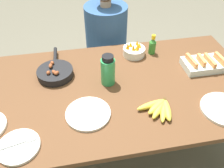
{
  "coord_description": "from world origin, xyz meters",
  "views": [
    {
      "loc": [
        -0.2,
        -1.09,
        1.78
      ],
      "look_at": [
        0.0,
        0.0,
        0.8
      ],
      "focal_mm": 38.0,
      "sensor_mm": 36.0,
      "label": 1
    }
  ],
  "objects_px": {
    "banana_bunch": "(160,108)",
    "melon_tray": "(204,64)",
    "empty_plate_near_front": "(88,113)",
    "empty_plate_far_right": "(19,147)",
    "empty_plate_far_left": "(224,109)",
    "person_figure": "(107,55)",
    "water_bottle": "(108,70)",
    "hot_sauce_bottle": "(152,45)",
    "fruit_bowl_mango": "(134,51)",
    "skillet": "(55,72)"
  },
  "relations": [
    {
      "from": "melon_tray",
      "to": "fruit_bowl_mango",
      "type": "xyz_separation_m",
      "value": [
        -0.44,
        0.24,
        0.01
      ]
    },
    {
      "from": "empty_plate_near_front",
      "to": "water_bottle",
      "type": "height_order",
      "value": "water_bottle"
    },
    {
      "from": "skillet",
      "to": "empty_plate_near_front",
      "type": "relative_size",
      "value": 1.59
    },
    {
      "from": "empty_plate_far_left",
      "to": "empty_plate_far_right",
      "type": "distance_m",
      "value": 1.12
    },
    {
      "from": "empty_plate_far_right",
      "to": "water_bottle",
      "type": "distance_m",
      "value": 0.66
    },
    {
      "from": "hot_sauce_bottle",
      "to": "empty_plate_near_front",
      "type": "bearing_deg",
      "value": -135.83
    },
    {
      "from": "empty_plate_far_left",
      "to": "empty_plate_far_right",
      "type": "relative_size",
      "value": 1.25
    },
    {
      "from": "empty_plate_far_right",
      "to": "fruit_bowl_mango",
      "type": "height_order",
      "value": "fruit_bowl_mango"
    },
    {
      "from": "empty_plate_near_front",
      "to": "hot_sauce_bottle",
      "type": "height_order",
      "value": "hot_sauce_bottle"
    },
    {
      "from": "empty_plate_far_right",
      "to": "person_figure",
      "type": "height_order",
      "value": "person_figure"
    },
    {
      "from": "fruit_bowl_mango",
      "to": "water_bottle",
      "type": "xyz_separation_m",
      "value": [
        -0.24,
        -0.27,
        0.06
      ]
    },
    {
      "from": "banana_bunch",
      "to": "melon_tray",
      "type": "distance_m",
      "value": 0.54
    },
    {
      "from": "fruit_bowl_mango",
      "to": "hot_sauce_bottle",
      "type": "xyz_separation_m",
      "value": [
        0.14,
        -0.0,
        0.03
      ]
    },
    {
      "from": "melon_tray",
      "to": "banana_bunch",
      "type": "bearing_deg",
      "value": -143.19
    },
    {
      "from": "empty_plate_far_left",
      "to": "water_bottle",
      "type": "bearing_deg",
      "value": 149.42
    },
    {
      "from": "empty_plate_near_front",
      "to": "empty_plate_far_right",
      "type": "bearing_deg",
      "value": -157.11
    },
    {
      "from": "fruit_bowl_mango",
      "to": "water_bottle",
      "type": "bearing_deg",
      "value": -131.58
    },
    {
      "from": "water_bottle",
      "to": "hot_sauce_bottle",
      "type": "bearing_deg",
      "value": 35.54
    },
    {
      "from": "water_bottle",
      "to": "person_figure",
      "type": "height_order",
      "value": "person_figure"
    },
    {
      "from": "skillet",
      "to": "fruit_bowl_mango",
      "type": "distance_m",
      "value": 0.59
    },
    {
      "from": "melon_tray",
      "to": "empty_plate_near_front",
      "type": "xyz_separation_m",
      "value": [
        -0.84,
        -0.28,
        -0.02
      ]
    },
    {
      "from": "water_bottle",
      "to": "person_figure",
      "type": "xyz_separation_m",
      "value": [
        0.1,
        0.68,
        -0.36
      ]
    },
    {
      "from": "skillet",
      "to": "empty_plate_far_right",
      "type": "xyz_separation_m",
      "value": [
        -0.18,
        -0.53,
        -0.02
      ]
    },
    {
      "from": "skillet",
      "to": "hot_sauce_bottle",
      "type": "relative_size",
      "value": 2.64
    },
    {
      "from": "water_bottle",
      "to": "melon_tray",
      "type": "bearing_deg",
      "value": 2.61
    },
    {
      "from": "empty_plate_far_left",
      "to": "person_figure",
      "type": "bearing_deg",
      "value": 116.01
    },
    {
      "from": "melon_tray",
      "to": "person_figure",
      "type": "relative_size",
      "value": 0.23
    },
    {
      "from": "melon_tray",
      "to": "hot_sauce_bottle",
      "type": "height_order",
      "value": "hot_sauce_bottle"
    },
    {
      "from": "empty_plate_far_right",
      "to": "hot_sauce_bottle",
      "type": "xyz_separation_m",
      "value": [
        0.9,
        0.67,
        0.06
      ]
    },
    {
      "from": "melon_tray",
      "to": "person_figure",
      "type": "height_order",
      "value": "person_figure"
    },
    {
      "from": "empty_plate_near_front",
      "to": "hot_sauce_bottle",
      "type": "distance_m",
      "value": 0.75
    },
    {
      "from": "water_bottle",
      "to": "fruit_bowl_mango",
      "type": "bearing_deg",
      "value": 48.42
    },
    {
      "from": "empty_plate_near_front",
      "to": "water_bottle",
      "type": "distance_m",
      "value": 0.31
    },
    {
      "from": "skillet",
      "to": "person_figure",
      "type": "bearing_deg",
      "value": -37.62
    },
    {
      "from": "banana_bunch",
      "to": "empty_plate_far_left",
      "type": "bearing_deg",
      "value": -10.21
    },
    {
      "from": "melon_tray",
      "to": "fruit_bowl_mango",
      "type": "bearing_deg",
      "value": 151.12
    },
    {
      "from": "skillet",
      "to": "person_figure",
      "type": "height_order",
      "value": "person_figure"
    },
    {
      "from": "melon_tray",
      "to": "water_bottle",
      "type": "relative_size",
      "value": 1.38
    },
    {
      "from": "banana_bunch",
      "to": "hot_sauce_bottle",
      "type": "relative_size",
      "value": 1.32
    },
    {
      "from": "banana_bunch",
      "to": "fruit_bowl_mango",
      "type": "height_order",
      "value": "fruit_bowl_mango"
    },
    {
      "from": "empty_plate_near_front",
      "to": "melon_tray",
      "type": "bearing_deg",
      "value": 18.62
    },
    {
      "from": "fruit_bowl_mango",
      "to": "water_bottle",
      "type": "height_order",
      "value": "water_bottle"
    },
    {
      "from": "banana_bunch",
      "to": "melon_tray",
      "type": "xyz_separation_m",
      "value": [
        0.43,
        0.32,
        0.01
      ]
    },
    {
      "from": "skillet",
      "to": "hot_sauce_bottle",
      "type": "height_order",
      "value": "hot_sauce_bottle"
    },
    {
      "from": "skillet",
      "to": "person_figure",
      "type": "xyz_separation_m",
      "value": [
        0.43,
        0.55,
        -0.29
      ]
    },
    {
      "from": "banana_bunch",
      "to": "skillet",
      "type": "xyz_separation_m",
      "value": [
        -0.58,
        0.43,
        0.01
      ]
    },
    {
      "from": "empty_plate_far_left",
      "to": "empty_plate_far_right",
      "type": "bearing_deg",
      "value": -177.8
    },
    {
      "from": "empty_plate_far_right",
      "to": "hot_sauce_bottle",
      "type": "bearing_deg",
      "value": 36.93
    },
    {
      "from": "banana_bunch",
      "to": "water_bottle",
      "type": "bearing_deg",
      "value": 129.82
    },
    {
      "from": "skillet",
      "to": "banana_bunch",
      "type": "bearing_deg",
      "value": -125.58
    }
  ]
}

